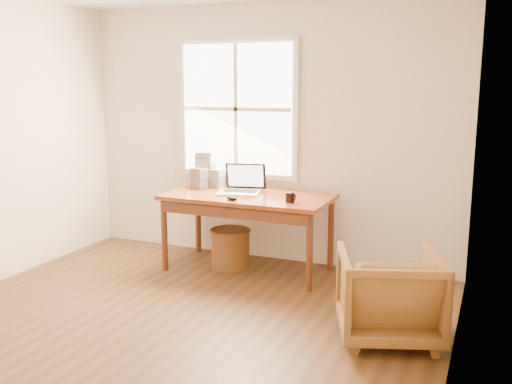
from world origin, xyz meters
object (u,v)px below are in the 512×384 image
laptop (238,179)px  desk (248,197)px  wicker_stool (230,249)px  coffee_mug (290,197)px  armchair (389,295)px  cd_stack_a (209,173)px

laptop → desk: bearing=-18.0°
desk → wicker_stool: 0.57m
desk → coffee_mug: size_ratio=17.56×
desk → coffee_mug: 0.51m
desk → armchair: (1.55, -1.01, -0.40)m
armchair → laptop: size_ratio=1.74×
desk → laptop: (-0.10, 0.01, 0.17)m
coffee_mug → cd_stack_a: (-1.09, 0.51, 0.08)m
armchair → cd_stack_a: size_ratio=2.84×
laptop → wicker_stool: bearing=170.3°
armchair → coffee_mug: 1.45m
wicker_stool → desk: bearing=0.0°
wicker_stool → coffee_mug: 0.92m
armchair → coffee_mug: (-1.07, 0.86, 0.47)m
laptop → cd_stack_a: laptop is taller
wicker_stool → cd_stack_a: cd_stack_a is taller
desk → coffee_mug: coffee_mug is taller
armchair → coffee_mug: bearing=-58.4°
laptop → armchair: bearing=-45.7°
desk → armchair: bearing=-33.1°
armchair → wicker_stool: (-1.74, 1.01, -0.14)m
cd_stack_a → wicker_stool: bearing=-40.8°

